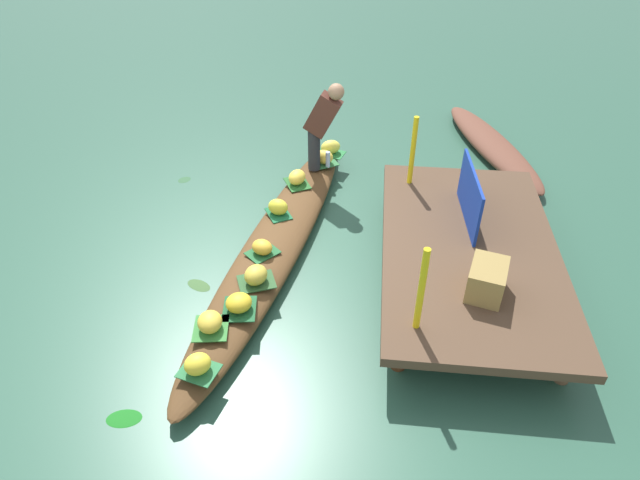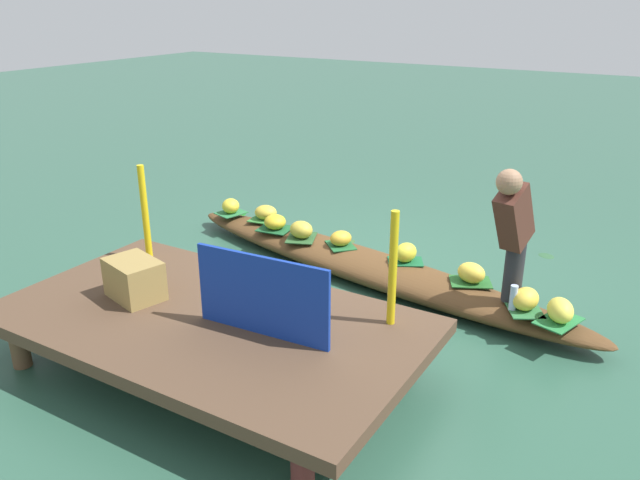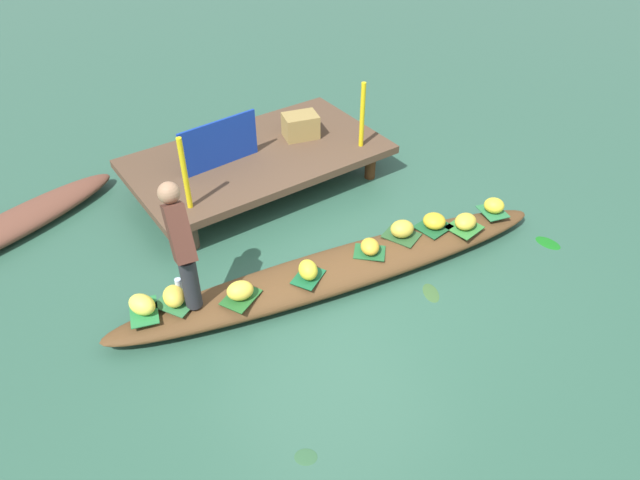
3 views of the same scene
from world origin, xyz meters
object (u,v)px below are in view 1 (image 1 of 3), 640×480
produce_crate (487,280)px  banana_bunch_0 (278,207)px  banana_bunch_2 (239,303)px  banana_bunch_6 (324,157)px  banana_bunch_8 (297,177)px  banana_bunch_1 (262,247)px  vendor_person (322,122)px  market_banner (470,196)px  water_bottle (328,159)px  moored_boat (493,146)px  vendor_boat (275,244)px  banana_bunch_4 (331,147)px  banana_bunch_7 (198,364)px  banana_bunch_3 (210,322)px  banana_bunch_5 (256,275)px

produce_crate → banana_bunch_0: bearing=-121.9°
banana_bunch_2 → banana_bunch_6: 2.91m
banana_bunch_2 → banana_bunch_8: bearing=174.1°
banana_bunch_1 → produce_crate: size_ratio=0.53×
banana_bunch_2 → vendor_person: 2.81m
banana_bunch_2 → market_banner: bearing=123.1°
water_bottle → moored_boat: bearing=115.0°
banana_bunch_6 → market_banner: 2.25m
vendor_boat → banana_bunch_4: size_ratio=17.86×
banana_bunch_7 → water_bottle: 3.62m
banana_bunch_1 → banana_bunch_3: banana_bunch_3 is taller
banana_bunch_1 → banana_bunch_6: (-1.99, 0.47, 0.02)m
banana_bunch_8 → market_banner: size_ratio=0.25×
moored_boat → banana_bunch_7: bearing=-52.5°
moored_boat → banana_bunch_4: (0.72, -2.34, 0.23)m
water_bottle → vendor_person: bearing=-39.0°
banana_bunch_7 → vendor_person: bearing=168.5°
vendor_person → banana_bunch_2: bearing=-11.0°
banana_bunch_5 → banana_bunch_1: bearing=-176.9°
banana_bunch_1 → market_banner: market_banner is taller
banana_bunch_7 → banana_bunch_1: bearing=171.6°
banana_bunch_0 → banana_bunch_6: 1.31m
banana_bunch_3 → banana_bunch_8: bearing=170.2°
banana_bunch_0 → vendor_person: (-1.08, 0.41, 0.59)m
banana_bunch_1 → banana_bunch_3: size_ratio=0.90×
banana_bunch_4 → moored_boat: bearing=107.1°
banana_bunch_1 → banana_bunch_2: (0.86, -0.06, 0.00)m
moored_boat → banana_bunch_1: banana_bunch_1 is taller
banana_bunch_1 → produce_crate: 2.32m
vendor_person → produce_crate: (2.43, 1.76, -0.33)m
banana_bunch_2 → banana_bunch_4: banana_bunch_4 is taller
banana_bunch_1 → banana_bunch_3: (1.14, -0.27, 0.01)m
banana_bunch_1 → banana_bunch_7: banana_bunch_7 is taller
produce_crate → banana_bunch_6: bearing=-145.9°
banana_bunch_8 → banana_bunch_5: bearing=-4.6°
banana_bunch_4 → banana_bunch_7: (3.91, -0.77, -0.01)m
banana_bunch_3 → banana_bunch_6: bearing=166.8°
vendor_boat → banana_bunch_1: bearing=-2.6°
banana_bunch_2 → water_bottle: water_bottle is taller
vendor_boat → banana_bunch_2: 1.22m
banana_bunch_4 → banana_bunch_8: bearing=-22.8°
market_banner → banana_bunch_3: bearing=-58.3°
banana_bunch_0 → banana_bunch_8: bearing=169.5°
banana_bunch_2 → produce_crate: size_ratio=0.57×
vendor_boat → banana_bunch_4: 2.01m
banana_bunch_3 → produce_crate: produce_crate is taller
banana_bunch_3 → vendor_boat: bearing=166.8°
vendor_boat → banana_bunch_5: 0.83m
banana_bunch_8 → market_banner: market_banner is taller
banana_bunch_0 → water_bottle: bearing=157.6°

